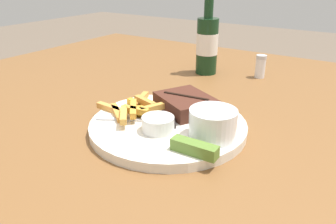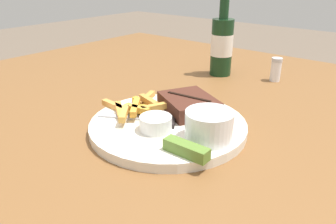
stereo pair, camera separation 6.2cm
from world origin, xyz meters
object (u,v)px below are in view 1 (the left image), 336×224
(dinner_plate, at_px, (168,126))
(coleslaw_cup, at_px, (213,122))
(pickle_spear, at_px, (194,148))
(knife_utensil, at_px, (172,112))
(steak_portion, at_px, (184,103))
(fork_utensil, at_px, (127,119))
(beer_bottle, at_px, (207,42))
(dipping_sauce_cup, at_px, (158,123))
(salt_shaker, at_px, (260,66))

(dinner_plate, height_order, coleslaw_cup, coleslaw_cup)
(pickle_spear, height_order, knife_utensil, pickle_spear)
(steak_portion, xyz_separation_m, fork_utensil, (-0.07, -0.11, -0.01))
(coleslaw_cup, xyz_separation_m, beer_bottle, (-0.21, 0.39, 0.04))
(steak_portion, relative_size, coleslaw_cup, 1.77)
(steak_portion, distance_m, fork_utensil, 0.12)
(dipping_sauce_cup, bearing_deg, steak_portion, 95.33)
(dipping_sauce_cup, relative_size, fork_utensil, 0.48)
(dipping_sauce_cup, bearing_deg, beer_bottle, 105.80)
(pickle_spear, distance_m, fork_utensil, 0.17)
(knife_utensil, relative_size, beer_bottle, 0.56)
(dipping_sauce_cup, relative_size, beer_bottle, 0.23)
(fork_utensil, bearing_deg, dinner_plate, 0.00)
(knife_utensil, xyz_separation_m, salt_shaker, (0.05, 0.39, 0.01))
(pickle_spear, xyz_separation_m, salt_shaker, (-0.06, 0.50, 0.00))
(fork_utensil, distance_m, salt_shaker, 0.47)
(coleslaw_cup, height_order, pickle_spear, coleslaw_cup)
(steak_portion, bearing_deg, salt_shaker, 83.52)
(steak_portion, height_order, knife_utensil, steak_portion)
(pickle_spear, xyz_separation_m, knife_utensil, (-0.11, 0.11, -0.01))
(steak_portion, xyz_separation_m, salt_shaker, (0.04, 0.36, -0.00))
(pickle_spear, xyz_separation_m, beer_bottle, (-0.21, 0.45, 0.06))
(fork_utensil, distance_m, beer_bottle, 0.43)
(fork_utensil, height_order, knife_utensil, knife_utensil)
(steak_portion, bearing_deg, beer_bottle, 109.26)
(fork_utensil, bearing_deg, beer_bottle, 66.92)
(beer_bottle, bearing_deg, pickle_spear, -64.92)
(steak_portion, height_order, coleslaw_cup, coleslaw_cup)
(dinner_plate, bearing_deg, steak_portion, 93.21)
(steak_portion, xyz_separation_m, dipping_sauce_cup, (0.01, -0.11, -0.00))
(beer_bottle, xyz_separation_m, salt_shaker, (0.15, 0.04, -0.06))
(dipping_sauce_cup, height_order, salt_shaker, salt_shaker)
(dipping_sauce_cup, bearing_deg, knife_utensil, 104.99)
(beer_bottle, relative_size, salt_shaker, 3.96)
(fork_utensil, xyz_separation_m, salt_shaker, (0.11, 0.46, 0.01))
(coleslaw_cup, xyz_separation_m, knife_utensil, (-0.11, 0.05, -0.03))
(pickle_spear, relative_size, beer_bottle, 0.31)
(steak_portion, relative_size, beer_bottle, 0.57)
(steak_portion, distance_m, salt_shaker, 0.36)
(steak_portion, height_order, fork_utensil, steak_portion)
(dinner_plate, relative_size, coleslaw_cup, 3.63)
(knife_utensil, distance_m, salt_shaker, 0.39)
(knife_utensil, bearing_deg, dinner_plate, 167.15)
(coleslaw_cup, relative_size, dipping_sauce_cup, 1.41)
(pickle_spear, bearing_deg, beer_bottle, 115.08)
(pickle_spear, relative_size, fork_utensil, 0.64)
(dipping_sauce_cup, height_order, pickle_spear, dipping_sauce_cup)
(knife_utensil, xyz_separation_m, beer_bottle, (-0.10, 0.34, 0.07))
(beer_bottle, bearing_deg, dipping_sauce_cup, -74.20)
(dinner_plate, relative_size, salt_shaker, 4.64)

